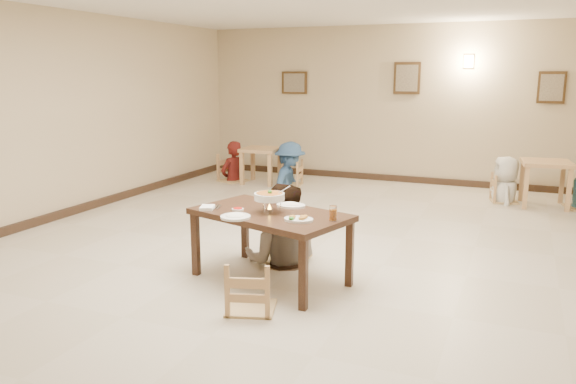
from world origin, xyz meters
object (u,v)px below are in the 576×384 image
at_px(bg_table_right, 546,170).
at_px(bg_chair_lr, 290,162).
at_px(main_table, 270,219).
at_px(bg_chair_ll, 233,156).
at_px(main_diner, 281,184).
at_px(chair_far, 285,216).
at_px(drink_glass, 333,214).
at_px(bg_diner_b, 290,142).
at_px(curry_warmer, 269,197).
at_px(bg_table_left, 261,155).
at_px(chair_near, 250,262).
at_px(bg_chair_rl, 506,176).
at_px(bg_diner_c, 508,156).
at_px(bg_diner_a, 232,141).

bearing_deg(bg_table_right, bg_chair_lr, -179.93).
relative_size(bg_table_right, bg_chair_lr, 0.90).
distance_m(main_table, bg_chair_ll, 5.49).
bearing_deg(bg_table_right, main_diner, -124.14).
height_order(chair_far, bg_chair_lr, chair_far).
bearing_deg(main_diner, drink_glass, 128.60).
height_order(main_diner, bg_diner_b, main_diner).
bearing_deg(curry_warmer, bg_table_left, 116.45).
bearing_deg(curry_warmer, chair_near, -79.00).
xyz_separation_m(curry_warmer, bg_table_left, (-2.34, 4.70, -0.33)).
distance_m(curry_warmer, bg_chair_rl, 5.25).
height_order(bg_chair_lr, bg_chair_rl, bg_chair_lr).
relative_size(main_table, chair_near, 1.91).
height_order(main_table, bg_chair_rl, bg_chair_rl).
bearing_deg(main_table, chair_far, 116.69).
bearing_deg(main_table, main_diner, 118.71).
relative_size(drink_glass, bg_chair_rl, 0.17).
height_order(bg_chair_rl, bg_diner_c, bg_diner_c).
height_order(main_table, bg_diner_c, bg_diner_c).
bearing_deg(main_diner, bg_diner_b, -81.12).
xyz_separation_m(curry_warmer, bg_diner_c, (2.08, 4.80, -0.13)).
bearing_deg(bg_table_left, bg_diner_b, 1.26).
relative_size(main_diner, bg_diner_b, 1.09).
bearing_deg(bg_diner_b, main_table, -162.35).
xyz_separation_m(bg_table_left, bg_diner_c, (4.42, 0.10, 0.21)).
height_order(bg_diner_b, bg_diner_c, bg_diner_b).
bearing_deg(drink_glass, chair_near, -129.98).
bearing_deg(bg_diner_b, bg_table_right, -92.61).
relative_size(main_table, bg_chair_rl, 1.98).
bearing_deg(bg_chair_ll, curry_warmer, -127.96).
relative_size(chair_near, drink_glass, 6.28).
bearing_deg(bg_diner_a, main_table, 53.31).
relative_size(chair_far, bg_chair_ll, 1.02).
xyz_separation_m(bg_table_left, bg_chair_ll, (-0.60, -0.04, -0.05)).
bearing_deg(main_diner, bg_chair_lr, -81.12).
height_order(bg_table_right, bg_chair_lr, bg_chair_lr).
distance_m(drink_glass, bg_chair_rl, 5.06).
distance_m(chair_far, bg_chair_rl, 4.66).
height_order(curry_warmer, bg_table_right, curry_warmer).
bearing_deg(drink_glass, bg_chair_rl, 74.02).
bearing_deg(bg_chair_rl, bg_diner_b, 78.07).
distance_m(chair_far, drink_glass, 1.14).
xyz_separation_m(curry_warmer, bg_chair_ll, (-2.93, 4.66, -0.38)).
bearing_deg(chair_near, chair_far, -96.85).
relative_size(main_diner, bg_table_right, 2.23).
height_order(chair_far, bg_chair_ll, chair_far).
height_order(bg_chair_ll, bg_diner_c, bg_diner_c).
xyz_separation_m(curry_warmer, bg_diner_a, (-2.93, 4.66, -0.09)).
bearing_deg(bg_chair_rl, main_table, 143.24).
xyz_separation_m(bg_table_right, bg_diner_b, (-4.41, -0.01, 0.24)).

